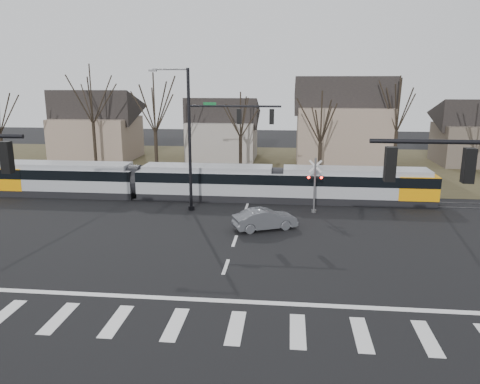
# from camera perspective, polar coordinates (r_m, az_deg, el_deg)

# --- Properties ---
(ground) EXTENTS (140.00, 140.00, 0.00)m
(ground) POSITION_cam_1_polar(r_m,az_deg,el_deg) (22.60, -2.44, -11.03)
(ground) COLOR black
(grass_verge) EXTENTS (140.00, 28.00, 0.01)m
(grass_verge) POSITION_cam_1_polar(r_m,az_deg,el_deg) (53.25, 2.60, 3.34)
(grass_verge) COLOR #38331E
(grass_verge) RESTS_ON ground
(crosswalk) EXTENTS (27.00, 2.60, 0.01)m
(crosswalk) POSITION_cam_1_polar(r_m,az_deg,el_deg) (19.08, -4.26, -15.97)
(crosswalk) COLOR silver
(crosswalk) RESTS_ON ground
(stop_line) EXTENTS (28.00, 0.35, 0.01)m
(stop_line) POSITION_cam_1_polar(r_m,az_deg,el_deg) (20.99, -3.17, -13.04)
(stop_line) COLOR silver
(stop_line) RESTS_ON ground
(lane_dashes) EXTENTS (0.18, 30.00, 0.01)m
(lane_dashes) POSITION_cam_1_polar(r_m,az_deg,el_deg) (37.65, 1.12, -0.92)
(lane_dashes) COLOR silver
(lane_dashes) RESTS_ON ground
(rail_pair) EXTENTS (90.00, 1.52, 0.06)m
(rail_pair) POSITION_cam_1_polar(r_m,az_deg,el_deg) (37.45, 1.09, -0.96)
(rail_pair) COLOR #59595E
(rail_pair) RESTS_ON ground
(tram) EXTENTS (35.86, 2.66, 2.72)m
(tram) POSITION_cam_1_polar(r_m,az_deg,el_deg) (37.76, -4.19, 1.39)
(tram) COLOR gray
(tram) RESTS_ON ground
(sedan) EXTENTS (4.50, 5.17, 1.35)m
(sedan) POSITION_cam_1_polar(r_m,az_deg,el_deg) (30.11, 3.06, -3.32)
(sedan) COLOR #4B4D52
(sedan) RESTS_ON ground
(signal_pole_far) EXTENTS (9.28, 0.44, 10.20)m
(signal_pole_far) POSITION_cam_1_polar(r_m,az_deg,el_deg) (33.49, -3.50, 7.16)
(signal_pole_far) COLOR black
(signal_pole_far) RESTS_ON ground
(rail_crossing_signal) EXTENTS (1.08, 0.36, 4.00)m
(rail_crossing_signal) POSITION_cam_1_polar(r_m,az_deg,el_deg) (34.01, 9.08, 0.60)
(rail_crossing_signal) COLOR #59595B
(rail_crossing_signal) RESTS_ON ground
(tree_row) EXTENTS (59.20, 7.20, 10.00)m
(tree_row) POSITION_cam_1_polar(r_m,az_deg,el_deg) (46.55, 4.69, 8.05)
(tree_row) COLOR black
(tree_row) RESTS_ON ground
(house_a) EXTENTS (9.72, 8.64, 8.60)m
(house_a) POSITION_cam_1_polar(r_m,az_deg,el_deg) (59.24, -17.13, 8.15)
(house_a) COLOR #806D5D
(house_a) RESTS_ON ground
(house_b) EXTENTS (8.64, 7.56, 7.65)m
(house_b) POSITION_cam_1_polar(r_m,az_deg,el_deg) (57.16, -2.17, 8.06)
(house_b) COLOR gray
(house_b) RESTS_ON ground
(house_c) EXTENTS (10.80, 8.64, 10.10)m
(house_c) POSITION_cam_1_polar(r_m,az_deg,el_deg) (53.82, 12.45, 8.77)
(house_c) COLOR #806D5D
(house_c) RESTS_ON ground
(house_d) EXTENTS (8.64, 7.56, 7.65)m
(house_d) POSITION_cam_1_polar(r_m,az_deg,el_deg) (59.40, 26.80, 6.84)
(house_d) COLOR brown
(house_d) RESTS_ON ground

